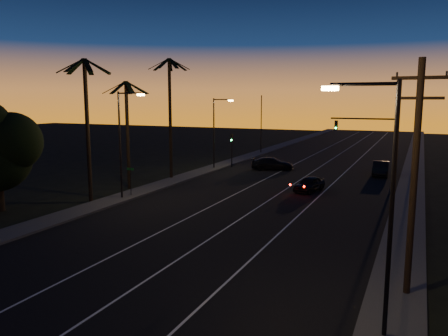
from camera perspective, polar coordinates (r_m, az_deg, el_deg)
The scene contains 21 objects.
road at distance 41.87m, azimuth 7.56°, elevation -2.63°, with size 20.00×170.00×0.01m, color black.
sidewalk_left at distance 46.27m, azimuth -5.83°, elevation -1.40°, with size 2.40×170.00×0.16m, color #333331.
sidewalk_right at distance 40.18m, azimuth 23.06°, elevation -3.66°, with size 2.40×170.00×0.16m, color #333331.
lane_stripe_left at distance 42.81m, azimuth 3.71°, elevation -2.30°, with size 0.12×160.00×0.01m, color silver.
lane_stripe_mid at distance 41.73m, azimuth 8.22°, elevation -2.67°, with size 0.12×160.00×0.01m, color silver.
lane_stripe_right at distance 40.93m, azimuth 12.93°, elevation -3.03°, with size 0.12×160.00×0.01m, color silver.
palm_near at distance 36.61m, azimuth -17.47°, elevation 6.54°, with size 4.25×4.16×11.53m.
palm_mid at distance 41.67m, azimuth -12.53°, elevation 5.85°, with size 4.25×4.16×10.03m.
palm_far at distance 46.04m, azimuth -7.07°, elevation 7.95°, with size 4.25×4.16×12.53m.
streetlight_left_near at distance 37.04m, azimuth -13.09°, elevation 4.02°, with size 2.55×0.26×9.00m.
streetlight_left_far at distance 52.47m, azimuth -1.03°, elevation 5.34°, with size 2.55×0.26×8.50m.
streetlight_right_near at distance 15.65m, azimuth 20.09°, elevation -2.74°, with size 2.55×0.26×9.00m.
street_sign at distance 38.37m, azimuth -12.11°, elevation -1.31°, with size 0.70×0.06×2.60m.
utility_pole at distance 19.56m, azimuth 23.62°, elevation -0.72°, with size 2.20×0.28×10.00m.
signal_mast at distance 49.66m, azimuth 19.00°, elevation 4.33°, with size 7.10×0.41×7.00m.
signal_post at distance 53.96m, azimuth 1.02°, elevation 3.13°, with size 0.28×0.37×4.20m.
far_pole_left at distance 68.33m, azimuth 4.88°, elevation 5.67°, with size 0.14×0.14×9.00m, color black.
far_pole_right at distance 61.45m, azimuth 23.67°, elevation 4.60°, with size 0.14×0.14×9.00m, color black.
lead_car at distance 40.78m, azimuth 11.09°, elevation -2.05°, with size 2.54×4.71×1.36m.
right_car at distance 51.43m, azimuth 19.77°, elevation -0.05°, with size 1.86×4.76×1.54m.
cross_car at distance 52.63m, azimuth 6.30°, elevation 0.58°, with size 5.48×3.59×1.47m.
Camera 1 is at (11.74, -9.32, 8.34)m, focal length 35.00 mm.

